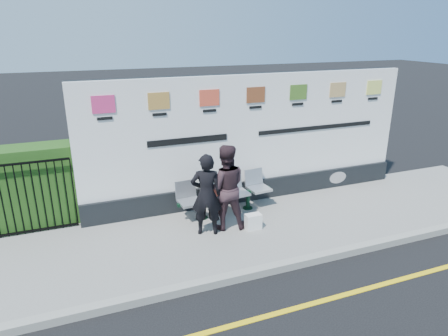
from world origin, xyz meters
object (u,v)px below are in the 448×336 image
object	(u,v)px
bench	(226,204)
woman_right	(225,187)
billboard	(253,147)
woman_left	(206,195)

from	to	relation	value
bench	woman_right	distance (m)	0.94
billboard	woman_left	bearing A→B (deg)	-141.36
woman_right	bench	bearing A→B (deg)	-98.92
billboard	bench	bearing A→B (deg)	-148.40
woman_left	bench	bearing A→B (deg)	-114.84
bench	woman_left	xyz separation A→B (m)	(-0.70, -0.72, 0.61)
bench	woman_left	size ratio (longest dim) A/B	1.29
billboard	bench	distance (m)	1.50
woman_left	woman_right	world-z (taller)	woman_right
billboard	bench	size ratio (longest dim) A/B	3.66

